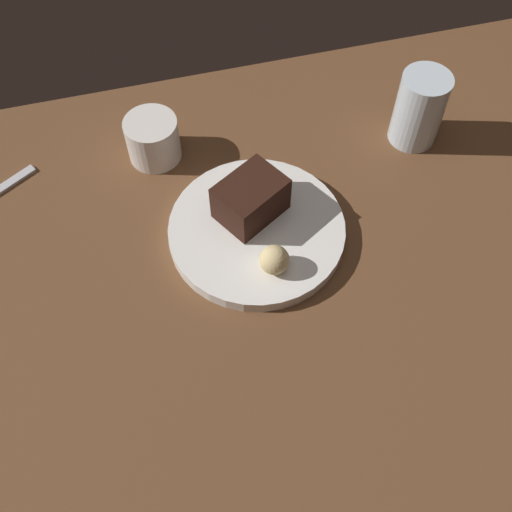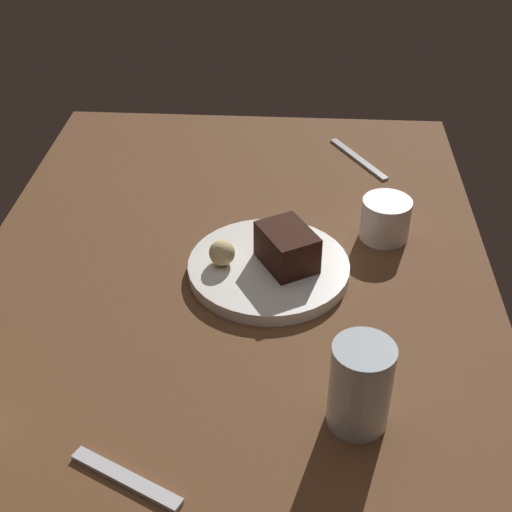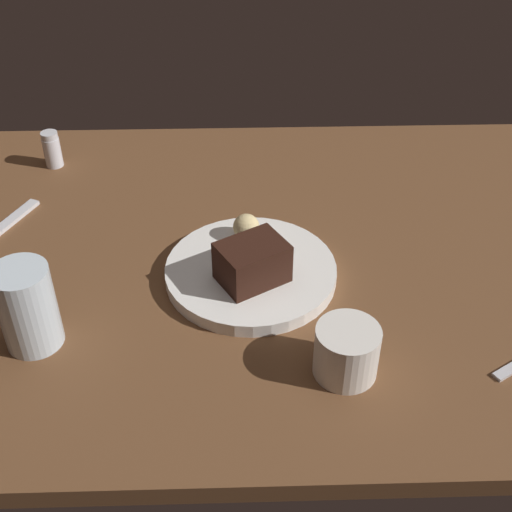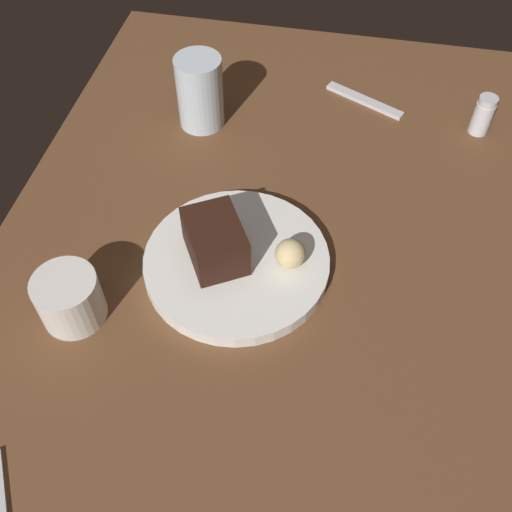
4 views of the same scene
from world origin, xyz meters
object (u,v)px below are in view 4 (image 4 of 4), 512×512
salt_shaker (483,115)px  coffee_cup (69,299)px  dessert_plate (237,262)px  dessert_spoon (365,100)px  water_glass (200,92)px  chocolate_cake_slice (215,241)px  bread_roll (290,254)px

salt_shaker → coffee_cup: (48.03, -53.31, 0.20)cm
salt_shaker → dessert_plate: bearing=-43.2°
coffee_cup → dessert_spoon: bearing=147.1°
salt_shaker → water_glass: water_glass is taller
dessert_plate → salt_shaker: 49.82cm
chocolate_cake_slice → dessert_spoon: bearing=156.9°
dessert_plate → coffee_cup: size_ratio=3.09×
dessert_plate → salt_shaker: bearing=136.8°
dessert_spoon → coffee_cup: bearing=83.0°
bread_roll → chocolate_cake_slice: bearing=-86.1°
chocolate_cake_slice → bread_roll: (-0.69, 10.18, -1.04)cm
salt_shaker → dessert_spoon: 20.20cm
bread_roll → salt_shaker: salt_shaker is taller
dessert_plate → dessert_spoon: 42.98cm
dessert_plate → dessert_spoon: (-40.45, 14.52, -0.69)cm
dessert_spoon → chocolate_cake_slice: bearing=92.8°
dessert_spoon → water_glass: bearing=47.7°
dessert_plate → salt_shaker: size_ratio=3.74×
salt_shaker → water_glass: 47.14cm
salt_shaker → coffee_cup: coffee_cup is taller
dessert_plate → coffee_cup: 22.71cm
dessert_plate → bread_roll: bread_roll is taller
chocolate_cake_slice → water_glass: (-29.78, -9.72, 0.96)cm
chocolate_cake_slice → water_glass: 31.34cm
chocolate_cake_slice → salt_shaker: bearing=134.7°
dessert_plate → chocolate_cake_slice: (0.16, -2.82, 4.16)cm
coffee_cup → chocolate_cake_slice: bearing=125.2°
dessert_plate → chocolate_cake_slice: chocolate_cake_slice is taller
chocolate_cake_slice → bread_roll: chocolate_cake_slice is taller
water_glass → chocolate_cake_slice: bearing=18.1°
bread_roll → salt_shaker: 44.62cm
bread_roll → water_glass: size_ratio=0.34×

